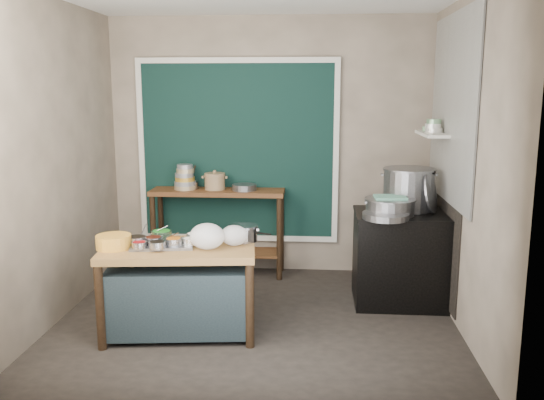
# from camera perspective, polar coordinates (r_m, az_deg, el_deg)

# --- Properties ---
(floor) EXTENTS (3.50, 3.00, 0.02)m
(floor) POSITION_cam_1_polar(r_m,az_deg,el_deg) (5.25, -1.57, -11.86)
(floor) COLOR #2A2420
(floor) RESTS_ON ground
(back_wall) EXTENTS (3.50, 0.02, 2.80)m
(back_wall) POSITION_cam_1_polar(r_m,az_deg,el_deg) (6.38, -0.24, 5.30)
(back_wall) COLOR gray
(back_wall) RESTS_ON floor
(left_wall) EXTENTS (0.02, 3.00, 2.80)m
(left_wall) POSITION_cam_1_polar(r_m,az_deg,el_deg) (5.36, -20.75, 3.53)
(left_wall) COLOR gray
(left_wall) RESTS_ON floor
(right_wall) EXTENTS (0.02, 3.00, 2.80)m
(right_wall) POSITION_cam_1_polar(r_m,az_deg,el_deg) (5.02, 18.80, 3.19)
(right_wall) COLOR gray
(right_wall) RESTS_ON floor
(curtain_panel) EXTENTS (2.10, 0.02, 1.90)m
(curtain_panel) POSITION_cam_1_polar(r_m,az_deg,el_deg) (6.38, -3.41, 4.84)
(curtain_panel) COLOR black
(curtain_panel) RESTS_ON back_wall
(curtain_frame) EXTENTS (2.22, 0.03, 2.02)m
(curtain_frame) POSITION_cam_1_polar(r_m,az_deg,el_deg) (6.37, -3.43, 4.83)
(curtain_frame) COLOR beige
(curtain_frame) RESTS_ON back_wall
(tile_panel) EXTENTS (0.02, 1.70, 1.70)m
(tile_panel) POSITION_cam_1_polar(r_m,az_deg,el_deg) (5.51, 17.42, 8.62)
(tile_panel) COLOR #B2B2AA
(tile_panel) RESTS_ON right_wall
(soot_patch) EXTENTS (0.01, 1.30, 1.30)m
(soot_patch) POSITION_cam_1_polar(r_m,az_deg,el_deg) (5.76, 16.60, -2.83)
(soot_patch) COLOR black
(soot_patch) RESTS_ON right_wall
(wall_shelf) EXTENTS (0.22, 0.70, 0.03)m
(wall_shelf) POSITION_cam_1_polar(r_m,az_deg,el_deg) (5.79, 15.60, 6.32)
(wall_shelf) COLOR beige
(wall_shelf) RESTS_ON right_wall
(prep_table) EXTENTS (1.32, 0.85, 0.75)m
(prep_table) POSITION_cam_1_polar(r_m,az_deg,el_deg) (4.94, -9.09, -8.73)
(prep_table) COLOR brown
(prep_table) RESTS_ON floor
(back_counter) EXTENTS (1.45, 0.40, 0.95)m
(back_counter) POSITION_cam_1_polar(r_m,az_deg,el_deg) (6.38, -5.34, -3.18)
(back_counter) COLOR #563318
(back_counter) RESTS_ON floor
(stove_block) EXTENTS (0.90, 0.68, 0.85)m
(stove_block) POSITION_cam_1_polar(r_m,az_deg,el_deg) (5.67, 12.78, -5.76)
(stove_block) COLOR black
(stove_block) RESTS_ON floor
(stove_top) EXTENTS (0.92, 0.69, 0.03)m
(stove_top) POSITION_cam_1_polar(r_m,az_deg,el_deg) (5.56, 12.97, -1.40)
(stove_top) COLOR black
(stove_top) RESTS_ON stove_block
(condiment_tray) EXTENTS (0.56, 0.44, 0.02)m
(condiment_tray) POSITION_cam_1_polar(r_m,az_deg,el_deg) (4.87, -10.79, -4.32)
(condiment_tray) COLOR gray
(condiment_tray) RESTS_ON prep_table
(condiment_bowls) EXTENTS (0.57, 0.46, 0.07)m
(condiment_bowls) POSITION_cam_1_polar(r_m,az_deg,el_deg) (4.85, -11.00, -3.89)
(condiment_bowls) COLOR gray
(condiment_bowls) RESTS_ON condiment_tray
(yellow_basin) EXTENTS (0.33, 0.33, 0.11)m
(yellow_basin) POSITION_cam_1_polar(r_m,az_deg,el_deg) (4.86, -15.42, -4.00)
(yellow_basin) COLOR gold
(yellow_basin) RESTS_ON prep_table
(saucepan) EXTENTS (0.32, 0.32, 0.14)m
(saucepan) POSITION_cam_1_polar(r_m,az_deg,el_deg) (4.92, -2.82, -3.28)
(saucepan) COLOR gray
(saucepan) RESTS_ON prep_table
(plastic_bag_a) EXTENTS (0.36, 0.34, 0.21)m
(plastic_bag_a) POSITION_cam_1_polar(r_m,az_deg,el_deg) (4.68, -6.44, -3.59)
(plastic_bag_a) COLOR white
(plastic_bag_a) RESTS_ON prep_table
(plastic_bag_b) EXTENTS (0.24, 0.21, 0.17)m
(plastic_bag_b) POSITION_cam_1_polar(r_m,az_deg,el_deg) (4.77, -3.76, -3.52)
(plastic_bag_b) COLOR white
(plastic_bag_b) RESTS_ON prep_table
(bowl_stack) EXTENTS (0.24, 0.24, 0.27)m
(bowl_stack) POSITION_cam_1_polar(r_m,az_deg,el_deg) (6.34, -8.63, 2.13)
(bowl_stack) COLOR tan
(bowl_stack) RESTS_ON back_counter
(utensil_cup) EXTENTS (0.15, 0.15, 0.08)m
(utensil_cup) POSITION_cam_1_polar(r_m,az_deg,el_deg) (6.35, -7.90, 1.44)
(utensil_cup) COLOR gray
(utensil_cup) RESTS_ON back_counter
(ceramic_crock) EXTENTS (0.24, 0.24, 0.16)m
(ceramic_crock) POSITION_cam_1_polar(r_m,az_deg,el_deg) (6.29, -5.68, 1.77)
(ceramic_crock) COLOR #896C4B
(ceramic_crock) RESTS_ON back_counter
(wide_bowl) EXTENTS (0.34, 0.34, 0.07)m
(wide_bowl) POSITION_cam_1_polar(r_m,az_deg,el_deg) (6.21, -2.78, 1.26)
(wide_bowl) COLOR gray
(wide_bowl) RESTS_ON back_counter
(stock_pot) EXTENTS (0.55, 0.55, 0.40)m
(stock_pot) POSITION_cam_1_polar(r_m,az_deg,el_deg) (5.68, 13.37, 1.07)
(stock_pot) COLOR gray
(stock_pot) RESTS_ON stove_top
(pot_lid) EXTENTS (0.25, 0.41, 0.40)m
(pot_lid) POSITION_cam_1_polar(r_m,az_deg,el_deg) (5.59, 15.45, 0.75)
(pot_lid) COLOR gray
(pot_lid) RESTS_ON stove_top
(steamer) EXTENTS (0.61, 0.61, 0.16)m
(steamer) POSITION_cam_1_polar(r_m,az_deg,el_deg) (5.42, 11.60, -0.65)
(steamer) COLOR gray
(steamer) RESTS_ON stove_top
(green_cloth) EXTENTS (0.29, 0.23, 0.02)m
(green_cloth) POSITION_cam_1_polar(r_m,az_deg,el_deg) (5.41, 11.64, 0.27)
(green_cloth) COLOR #619E8C
(green_cloth) RESTS_ON steamer
(shallow_pan) EXTENTS (0.43, 0.43, 0.05)m
(shallow_pan) POSITION_cam_1_polar(r_m,az_deg,el_deg) (5.26, 11.20, -1.55)
(shallow_pan) COLOR gray
(shallow_pan) RESTS_ON stove_top
(shelf_bowl_stack) EXTENTS (0.16, 0.16, 0.13)m
(shelf_bowl_stack) POSITION_cam_1_polar(r_m,az_deg,el_deg) (5.75, 15.71, 7.04)
(shelf_bowl_stack) COLOR silver
(shelf_bowl_stack) RESTS_ON wall_shelf
(shelf_bowl_green) EXTENTS (0.15, 0.15, 0.05)m
(shelf_bowl_green) POSITION_cam_1_polar(r_m,az_deg,el_deg) (5.97, 15.28, 6.83)
(shelf_bowl_green) COLOR gray
(shelf_bowl_green) RESTS_ON wall_shelf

